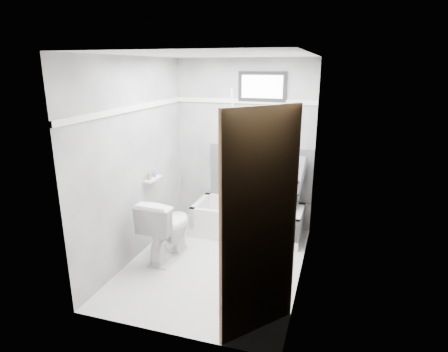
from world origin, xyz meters
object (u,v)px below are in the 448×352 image
at_px(toilet, 167,227).
at_px(soap_bottle_a, 149,176).
at_px(bathtub, 248,220).
at_px(soap_bottle_b, 154,173).
at_px(office_chair, 275,193).
at_px(door, 284,246).

height_order(toilet, soap_bottle_a, soap_bottle_a).
bearing_deg(toilet, bathtub, -126.75).
distance_m(soap_bottle_a, soap_bottle_b, 0.14).
height_order(office_chair, soap_bottle_b, office_chair).
xyz_separation_m(bathtub, toilet, (-0.79, -0.94, 0.18)).
relative_size(toilet, soap_bottle_a, 8.12).
bearing_deg(soap_bottle_b, soap_bottle_a, -90.00).
bearing_deg(soap_bottle_b, door, -40.10).
relative_size(bathtub, soap_bottle_b, 17.41).
relative_size(toilet, door, 0.40).
xyz_separation_m(bathtub, office_chair, (0.37, 0.05, 0.42)).
height_order(bathtub, soap_bottle_a, soap_bottle_a).
bearing_deg(door, toilet, 141.54).
xyz_separation_m(door, soap_bottle_b, (-1.92, 1.62, -0.04)).
height_order(office_chair, toilet, office_chair).
height_order(soap_bottle_a, soap_bottle_b, soap_bottle_a).
relative_size(bathtub, toilet, 1.89).
bearing_deg(toilet, soap_bottle_a, -29.52).
xyz_separation_m(office_chair, soap_bottle_b, (-1.47, -0.64, 0.33)).
distance_m(bathtub, office_chair, 0.56).
bearing_deg(office_chair, bathtub, -150.18).
distance_m(toilet, soap_bottle_b, 0.74).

